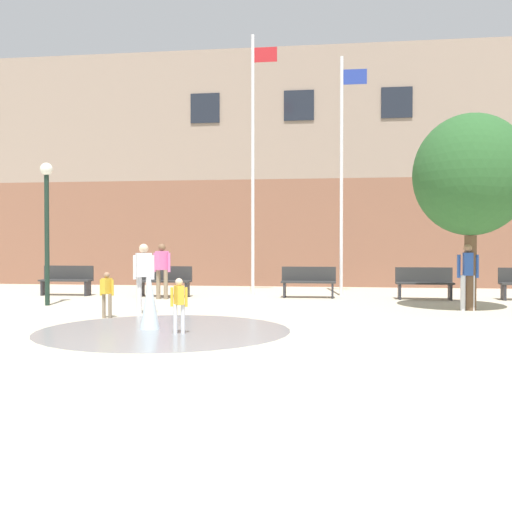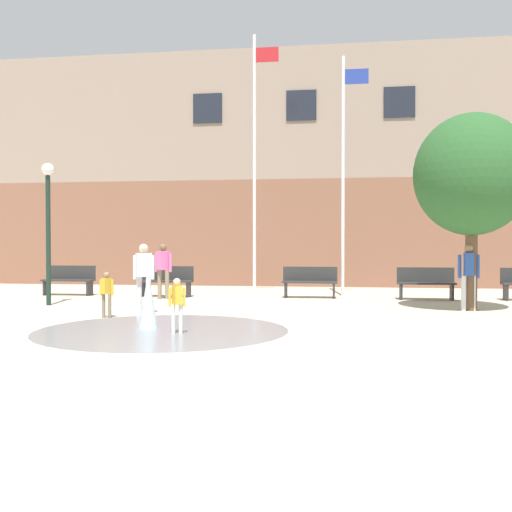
# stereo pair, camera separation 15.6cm
# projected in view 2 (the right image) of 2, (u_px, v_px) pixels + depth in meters

# --- Properties ---
(ground_plane) EXTENTS (100.00, 100.00, 0.00)m
(ground_plane) POSITION_uv_depth(u_px,v_px,m) (216.00, 378.00, 7.09)
(ground_plane) COLOR #BCB299
(library_building) EXTENTS (36.00, 6.05, 8.83)m
(library_building) POSITION_uv_depth(u_px,v_px,m) (306.00, 176.00, 24.87)
(library_building) COLOR brown
(library_building) RESTS_ON ground
(splash_fountain) EXTENTS (4.64, 4.64, 1.05)m
(splash_fountain) POSITION_uv_depth(u_px,v_px,m) (156.00, 317.00, 11.08)
(splash_fountain) COLOR gray
(splash_fountain) RESTS_ON ground
(park_bench_far_left) EXTENTS (1.60, 0.44, 0.91)m
(park_bench_far_left) POSITION_uv_depth(u_px,v_px,m) (69.00, 280.00, 18.42)
(park_bench_far_left) COLOR #28282D
(park_bench_far_left) RESTS_ON ground
(park_bench_left_of_flagpoles) EXTENTS (1.60, 0.44, 0.91)m
(park_bench_left_of_flagpoles) POSITION_uv_depth(u_px,v_px,m) (166.00, 281.00, 17.95)
(park_bench_left_of_flagpoles) COLOR #28282D
(park_bench_left_of_flagpoles) RESTS_ON ground
(park_bench_center) EXTENTS (1.60, 0.44, 0.91)m
(park_bench_center) POSITION_uv_depth(u_px,v_px,m) (310.00, 281.00, 17.54)
(park_bench_center) COLOR #28282D
(park_bench_center) RESTS_ON ground
(park_bench_near_trashcan) EXTENTS (1.60, 0.44, 0.91)m
(park_bench_near_trashcan) POSITION_uv_depth(u_px,v_px,m) (426.00, 283.00, 16.99)
(park_bench_near_trashcan) COLOR #28282D
(park_bench_near_trashcan) RESTS_ON ground
(child_with_pink_shirt) EXTENTS (0.31, 0.24, 0.99)m
(child_with_pink_shirt) POSITION_uv_depth(u_px,v_px,m) (107.00, 291.00, 12.83)
(child_with_pink_shirt) COLOR #89755B
(child_with_pink_shirt) RESTS_ON ground
(teen_by_trashcan) EXTENTS (0.50, 0.34, 1.59)m
(teen_by_trashcan) POSITION_uv_depth(u_px,v_px,m) (144.00, 273.00, 13.62)
(teen_by_trashcan) COLOR silver
(teen_by_trashcan) RESTS_ON ground
(adult_near_bench) EXTENTS (0.50, 0.35, 1.59)m
(adult_near_bench) POSITION_uv_depth(u_px,v_px,m) (469.00, 271.00, 14.15)
(adult_near_bench) COLOR silver
(adult_near_bench) RESTS_ON ground
(adult_in_red) EXTENTS (0.50, 0.39, 1.59)m
(adult_in_red) POSITION_uv_depth(u_px,v_px,m) (163.00, 267.00, 17.15)
(adult_in_red) COLOR #89755B
(adult_in_red) RESTS_ON ground
(child_running) EXTENTS (0.31, 0.24, 0.99)m
(child_running) POSITION_uv_depth(u_px,v_px,m) (177.00, 301.00, 10.57)
(child_running) COLOR silver
(child_running) RESTS_ON ground
(flagpole_left) EXTENTS (0.80, 0.10, 8.02)m
(flagpole_left) POSITION_uv_depth(u_px,v_px,m) (255.00, 157.00, 18.46)
(flagpole_left) COLOR silver
(flagpole_left) RESTS_ON ground
(flagpole_right) EXTENTS (0.80, 0.10, 7.25)m
(flagpole_right) POSITION_uv_depth(u_px,v_px,m) (344.00, 169.00, 18.09)
(flagpole_right) COLOR silver
(flagpole_right) RESTS_ON ground
(lamp_post_left_lane) EXTENTS (0.32, 0.32, 3.67)m
(lamp_post_left_lane) POSITION_uv_depth(u_px,v_px,m) (48.00, 212.00, 15.41)
(lamp_post_left_lane) COLOR #192D23
(lamp_post_left_lane) RESTS_ON ground
(street_tree_near_building) EXTENTS (2.72, 2.72, 4.68)m
(street_tree_near_building) POSITION_uv_depth(u_px,v_px,m) (472.00, 175.00, 14.16)
(street_tree_near_building) COLOR brown
(street_tree_near_building) RESTS_ON ground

